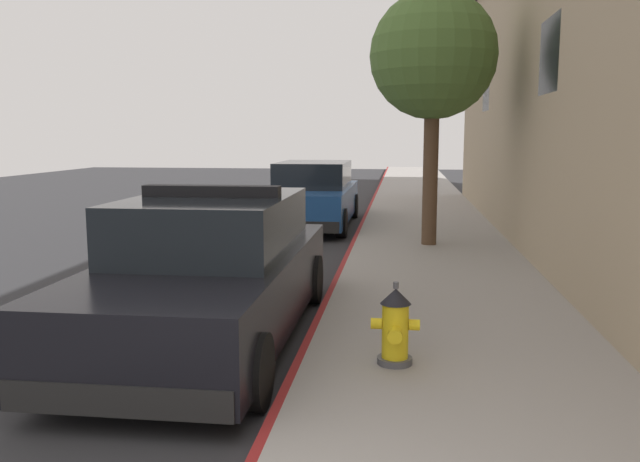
# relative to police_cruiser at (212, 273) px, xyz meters

# --- Properties ---
(ground_plane) EXTENTS (31.07, 60.00, 0.20)m
(ground_plane) POSITION_rel_police_cruiser_xyz_m (-3.38, 5.53, -0.84)
(ground_plane) COLOR #2B2B2D
(sidewalk_pavement) EXTENTS (2.98, 60.00, 0.15)m
(sidewalk_pavement) POSITION_rel_police_cruiser_xyz_m (2.62, 5.53, -0.67)
(sidewalk_pavement) COLOR gray
(sidewalk_pavement) RESTS_ON ground
(curb_painted_edge) EXTENTS (0.08, 60.00, 0.15)m
(curb_painted_edge) POSITION_rel_police_cruiser_xyz_m (1.09, 5.53, -0.67)
(curb_painted_edge) COLOR maroon
(curb_painted_edge) RESTS_ON ground
(police_cruiser) EXTENTS (1.94, 4.84, 1.68)m
(police_cruiser) POSITION_rel_police_cruiser_xyz_m (0.00, 0.00, 0.00)
(police_cruiser) COLOR black
(police_cruiser) RESTS_ON ground
(parked_car_silver_ahead) EXTENTS (1.94, 4.84, 1.56)m
(parked_car_silver_ahead) POSITION_rel_police_cruiser_xyz_m (-0.13, 8.93, -0.00)
(parked_car_silver_ahead) COLOR navy
(parked_car_silver_ahead) RESTS_ON ground
(fire_hydrant) EXTENTS (0.44, 0.40, 0.76)m
(fire_hydrant) POSITION_rel_police_cruiser_xyz_m (1.98, -0.94, -0.24)
(fire_hydrant) COLOR #4C4C51
(fire_hydrant) RESTS_ON sidewalk_pavement
(street_tree) EXTENTS (2.33, 2.33, 4.67)m
(street_tree) POSITION_rel_police_cruiser_xyz_m (2.54, 5.70, 2.87)
(street_tree) COLOR brown
(street_tree) RESTS_ON sidewalk_pavement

